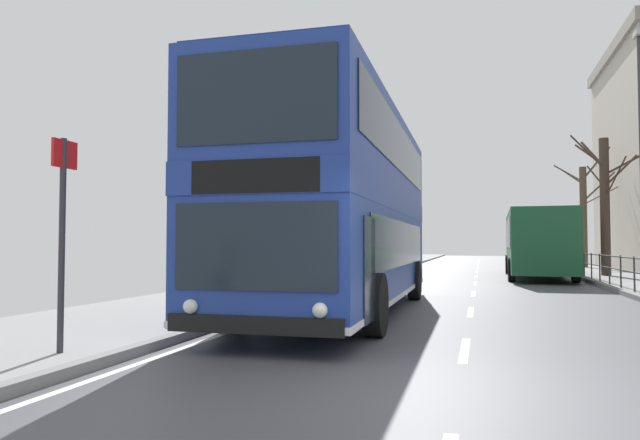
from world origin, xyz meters
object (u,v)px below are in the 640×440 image
(bus_stop_sign_near, at_px, (63,220))
(background_bus_far_lane, at_px, (537,242))
(bare_tree_far_01, at_px, (605,202))
(double_decker_bus_main, at_px, (342,208))
(bare_tree_far_02, at_px, (584,213))

(bus_stop_sign_near, bearing_deg, background_bus_far_lane, 70.56)
(bare_tree_far_01, bearing_deg, double_decker_bus_main, -118.19)
(double_decker_bus_main, relative_size, bare_tree_far_02, 1.54)
(double_decker_bus_main, distance_m, bus_stop_sign_near, 6.61)
(bare_tree_far_01, distance_m, bare_tree_far_02, 9.39)
(bus_stop_sign_near, xyz_separation_m, bare_tree_far_01, (10.38, 21.51, 1.54))
(bare_tree_far_01, height_order, bare_tree_far_02, bare_tree_far_02)
(bare_tree_far_01, xyz_separation_m, bare_tree_far_02, (0.64, 9.37, -0.01))
(double_decker_bus_main, xyz_separation_m, bus_stop_sign_near, (-2.19, -6.22, -0.49))
(double_decker_bus_main, relative_size, background_bus_far_lane, 1.07)
(double_decker_bus_main, height_order, bare_tree_far_01, bare_tree_far_01)
(double_decker_bus_main, distance_m, background_bus_far_lane, 16.15)
(double_decker_bus_main, distance_m, bare_tree_far_02, 26.20)
(double_decker_bus_main, bearing_deg, bus_stop_sign_near, -109.36)
(background_bus_far_lane, height_order, bus_stop_sign_near, background_bus_far_lane)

